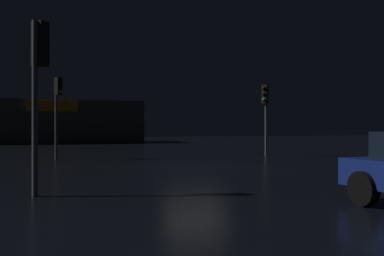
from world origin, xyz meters
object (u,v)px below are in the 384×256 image
at_px(traffic_signal_main, 58,100).
at_px(traffic_signal_cross_right, 39,69).
at_px(store_building, 53,122).
at_px(traffic_signal_opposite, 265,106).

height_order(traffic_signal_main, traffic_signal_cross_right, traffic_signal_main).
bearing_deg(traffic_signal_main, store_building, 91.23).
xyz_separation_m(store_building, traffic_signal_cross_right, (0.17, -37.49, 0.70)).
bearing_deg(store_building, traffic_signal_opposite, -66.34).
height_order(traffic_signal_main, traffic_signal_opposite, traffic_signal_main).
relative_size(store_building, traffic_signal_opposite, 4.58).
xyz_separation_m(store_building, traffic_signal_main, (0.55, -25.73, 0.78)).
distance_m(store_building, traffic_signal_cross_right, 37.50).
bearing_deg(traffic_signal_main, traffic_signal_cross_right, -91.85).
height_order(traffic_signal_opposite, traffic_signal_cross_right, traffic_signal_cross_right).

